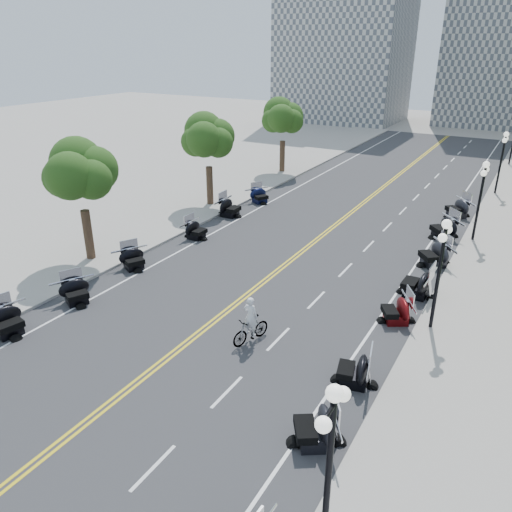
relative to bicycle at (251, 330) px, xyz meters
The scene contains 47 objects.
ground 2.46m from the bicycle, 162.05° to the left, with size 160.00×160.00×0.00m, color gray.
road 10.99m from the bicycle, 101.96° to the left, with size 16.00×90.00×0.01m, color #333335.
centerline_yellow_a 11.01m from the bicycle, 102.57° to the left, with size 0.12×90.00×0.00m, color yellow.
centerline_yellow_b 10.97m from the bicycle, 101.34° to the left, with size 0.12×90.00×0.00m, color yellow.
edge_line_north 11.52m from the bicycle, 68.98° to the left, with size 0.12×90.00×0.00m, color white.
edge_line_south 13.81m from the bicycle, 128.93° to the left, with size 0.12×90.00×0.00m, color white.
lane_dash_4 7.34m from the bicycle, 82.73° to the right, with size 0.12×2.00×0.00m, color white.
lane_dash_5 3.44m from the bicycle, 74.16° to the right, with size 0.12×2.00×0.00m, color white.
lane_dash_6 1.31m from the bicycle, 38.50° to the left, with size 0.12×2.00×0.00m, color white.
lane_dash_7 4.86m from the bicycle, 78.94° to the left, with size 0.12×2.00×0.00m, color white.
lane_dash_8 8.80m from the bicycle, 83.95° to the left, with size 0.12×2.00×0.00m, color white.
lane_dash_9 12.78m from the bicycle, 85.84° to the left, with size 0.12×2.00×0.00m, color white.
lane_dash_10 16.77m from the bicycle, 86.83° to the left, with size 0.12×2.00×0.00m, color white.
lane_dash_11 20.76m from the bicycle, 87.44° to the left, with size 0.12×2.00×0.00m, color white.
lane_dash_12 24.76m from the bicycle, 87.86° to the left, with size 0.12×2.00×0.00m, color white.
lane_dash_13 28.76m from the bicycle, 88.15° to the left, with size 0.12×2.00×0.00m, color white.
lane_dash_14 32.75m from the bicycle, 88.38° to the left, with size 0.12×2.00×0.00m, color white.
lane_dash_15 36.75m from the bicycle, 88.56° to the left, with size 0.12×2.00×0.00m, color white.
lane_dash_16 40.75m from the bicycle, 88.70° to the left, with size 0.12×2.00×0.00m, color white.
lane_dash_17 44.75m from the bicycle, 88.81° to the left, with size 0.12×2.00×0.00m, color white.
lane_dash_18 48.75m from the bicycle, 88.91° to the left, with size 0.12×2.00×0.00m, color white.
lane_dash_19 52.75m from the bicycle, 88.99° to the left, with size 0.12×2.00×0.00m, color white.
sidewalk_north 13.53m from the bicycle, 52.54° to the left, with size 5.00×90.00×0.15m, color #9E9991.
sidewalk_south 16.69m from the bicycle, 139.95° to the left, with size 5.00×90.00×0.15m, color #9E9991.
distant_block_a 67.09m from the bicycle, 107.91° to the left, with size 18.00×14.00×26.00m, color gray.
street_lamp_1 9.84m from the bicycle, 48.95° to the right, with size 0.50×1.20×4.90m, color black, non-canonical shape.
street_lamp_2 8.16m from the bicycle, 36.82° to the left, with size 0.50×1.20×4.90m, color black, non-canonical shape.
street_lamp_3 18.01m from the bicycle, 69.29° to the left, with size 0.50×1.20×4.90m, color black, non-canonical shape.
street_lamp_4 29.49m from the bicycle, 77.59° to the left, with size 0.50×1.20×4.90m, color black, non-canonical shape.
tree_2 13.25m from the bicycle, 167.43° to the left, with size 4.80×4.80×9.20m, color #235619, non-canonical shape.
tree_3 19.63m from the bicycle, 129.79° to the left, with size 4.80×4.80×9.20m, color #235619, non-canonical shape.
tree_4 29.71m from the bicycle, 114.66° to the left, with size 4.80×4.80×9.20m, color #235619, non-canonical shape.
motorcycle_n_4 6.13m from the bicycle, 40.30° to the right, with size 2.01×2.01×1.41m, color black, non-canonical shape.
motorcycle_n_5 4.71m from the bicycle, ahead, with size 1.86×1.86×1.30m, color black, non-canonical shape.
motorcycle_n_6 6.69m from the bicycle, 43.91° to the left, with size 1.85×1.85×1.30m, color #590A0C, non-canonical shape.
motorcycle_n_7 9.11m from the bicycle, 56.67° to the left, with size 2.13×2.13×1.49m, color black, non-canonical shape.
motorcycle_n_8 12.77m from the bicycle, 67.15° to the left, with size 2.15×2.15×1.50m, color black, non-canonical shape.
motorcycle_n_9 17.12m from the bicycle, 74.50° to the left, with size 2.15×2.15×1.50m, color black, non-canonical shape.
motorcycle_n_10 21.74m from the bicycle, 77.81° to the left, with size 2.08×2.08×1.46m, color black, non-canonical shape.
motorcycle_s_4 10.45m from the bicycle, 153.26° to the right, with size 1.95×1.95×1.36m, color black, non-canonical shape.
motorcycle_s_5 9.07m from the bicycle, behind, with size 1.83×1.83×1.28m, color black, non-canonical shape.
motorcycle_s_6 9.83m from the bicycle, 161.77° to the left, with size 1.79×1.79×1.25m, color black, non-canonical shape.
motorcycle_s_7 12.42m from the bicycle, 136.77° to the left, with size 1.78×1.78×1.25m, color black, non-canonical shape.
motorcycle_s_8 16.37m from the bicycle, 125.74° to the left, with size 2.04×2.04×1.43m, color black, non-canonical shape.
motorcycle_s_9 19.58m from the bicycle, 118.46° to the left, with size 1.79×1.79×1.25m, color black, non-canonical shape.
bicycle is the anchor object (origin of this frame).
cyclist_rider 1.45m from the bicycle, ahead, with size 0.64×0.42×1.75m, color white.
Camera 1 is at (11.36, -16.06, 11.63)m, focal length 35.00 mm.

